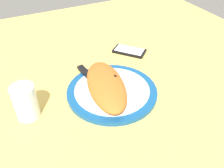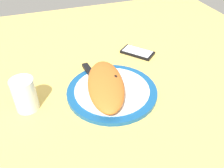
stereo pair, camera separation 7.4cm
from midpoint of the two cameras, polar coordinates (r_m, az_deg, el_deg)
The scene contains 7 objects.
ground_plane at distance 76.75cm, azimuth 2.74°, elevation -3.10°, with size 150.00×150.00×3.00cm, color #DBB756.
plate at distance 75.29cm, azimuth 2.79°, elevation -1.81°, with size 27.93×27.93×1.59cm.
calzone at distance 72.47cm, azimuth 1.52°, elevation -0.46°, with size 26.88×15.97×4.51cm.
fork at distance 78.63cm, azimuth 6.39°, elevation 0.91°, with size 15.63×3.75×0.40cm.
knife at distance 78.83cm, azimuth -1.72°, elevation 1.53°, with size 23.57×4.53×1.20cm.
smartphone at distance 95.86cm, azimuth 8.19°, elevation 7.29°, with size 13.39×12.73×1.16cm.
water_glass at distance 71.03cm, azimuth -16.89°, elevation -2.93°, with size 6.48×6.48×9.92cm.
Camera 2 is at (-54.75, 19.18, 48.89)cm, focal length 39.06 mm.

